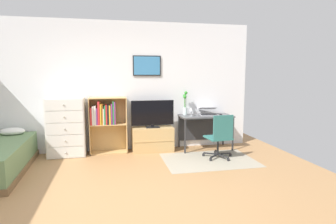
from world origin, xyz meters
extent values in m
plane|color=#A87A4C|center=(0.00, 0.00, 0.00)|extent=(7.20, 7.20, 0.00)
cube|color=white|center=(0.00, 2.43, 1.35)|extent=(6.12, 0.06, 2.70)
cube|color=black|center=(0.79, 2.38, 1.79)|extent=(0.59, 0.02, 0.42)
cube|color=teal|center=(0.79, 2.37, 1.79)|extent=(0.55, 0.01, 0.38)
cube|color=#9E937F|center=(1.81, 1.30, 0.00)|extent=(1.70, 1.20, 0.01)
ellipsoid|color=white|center=(-1.80, 2.11, 0.54)|extent=(0.45, 0.30, 0.14)
cube|color=white|center=(-0.84, 2.16, 0.58)|extent=(0.72, 0.42, 1.16)
cube|color=silver|center=(-0.84, 1.94, 0.12)|extent=(0.68, 0.01, 0.21)
sphere|color=#A59E8C|center=(-0.84, 1.93, 0.12)|extent=(0.03, 0.03, 0.03)
cube|color=silver|center=(-0.84, 1.94, 0.35)|extent=(0.68, 0.01, 0.21)
sphere|color=#A59E8C|center=(-0.84, 1.93, 0.35)|extent=(0.03, 0.03, 0.03)
cube|color=silver|center=(-0.84, 1.94, 0.58)|extent=(0.68, 0.01, 0.21)
sphere|color=#A59E8C|center=(-0.84, 1.93, 0.58)|extent=(0.03, 0.03, 0.03)
cube|color=silver|center=(-0.84, 1.94, 0.81)|extent=(0.68, 0.01, 0.21)
sphere|color=#A59E8C|center=(-0.84, 1.93, 0.81)|extent=(0.03, 0.03, 0.03)
cube|color=silver|center=(-0.84, 1.94, 1.04)|extent=(0.68, 0.01, 0.21)
sphere|color=#A59E8C|center=(-0.84, 1.93, 1.04)|extent=(0.03, 0.03, 0.03)
cube|color=tan|center=(-0.40, 2.22, 0.57)|extent=(0.02, 0.30, 1.15)
cube|color=tan|center=(0.33, 2.22, 0.57)|extent=(0.02, 0.30, 1.15)
cube|color=tan|center=(-0.04, 2.22, 0.01)|extent=(0.75, 0.30, 0.02)
cube|color=tan|center=(-0.04, 2.22, 0.60)|extent=(0.71, 0.30, 0.02)
cube|color=tan|center=(-0.04, 2.22, 1.14)|extent=(0.71, 0.30, 0.02)
cube|color=tan|center=(-0.04, 2.37, 0.57)|extent=(0.75, 0.01, 1.15)
cube|color=red|center=(-0.37, 2.19, 0.78)|extent=(0.03, 0.23, 0.35)
cube|color=white|center=(-0.33, 2.18, 0.79)|extent=(0.04, 0.21, 0.37)
cube|color=white|center=(-0.29, 2.19, 0.80)|extent=(0.04, 0.23, 0.38)
cube|color=#8C388C|center=(-0.25, 2.16, 0.77)|extent=(0.02, 0.17, 0.33)
cube|color=red|center=(-0.22, 2.17, 0.84)|extent=(0.04, 0.18, 0.47)
cube|color=gold|center=(-0.18, 2.19, 0.81)|extent=(0.02, 0.22, 0.42)
cube|color=orange|center=(-0.15, 2.19, 0.81)|extent=(0.02, 0.21, 0.42)
cube|color=white|center=(-0.12, 2.16, 0.77)|extent=(0.02, 0.17, 0.33)
cube|color=#2D8C4C|center=(-0.10, 2.18, 0.79)|extent=(0.03, 0.20, 0.38)
cube|color=red|center=(-0.07, 2.17, 0.80)|extent=(0.03, 0.18, 0.40)
cube|color=black|center=(-0.03, 2.19, 0.81)|extent=(0.02, 0.22, 0.40)
cube|color=gold|center=(0.00, 2.17, 0.80)|extent=(0.03, 0.17, 0.38)
cube|color=#8C388C|center=(0.04, 2.18, 0.81)|extent=(0.02, 0.21, 0.41)
cube|color=#2D8C4C|center=(0.07, 2.19, 0.84)|extent=(0.02, 0.22, 0.47)
cube|color=#8C388C|center=(0.10, 2.18, 0.83)|extent=(0.02, 0.19, 0.46)
cube|color=tan|center=(0.87, 2.17, 0.25)|extent=(0.86, 0.40, 0.50)
cube|color=tan|center=(0.87, 1.97, 0.25)|extent=(0.86, 0.01, 0.02)
cube|color=black|center=(0.87, 2.15, 0.51)|extent=(0.28, 0.16, 0.02)
cube|color=black|center=(0.87, 2.15, 0.55)|extent=(0.06, 0.04, 0.05)
cube|color=black|center=(0.87, 2.15, 0.82)|extent=(0.89, 0.02, 0.52)
cube|color=black|center=(0.87, 2.14, 0.82)|extent=(0.86, 0.01, 0.49)
cube|color=#4C4C4F|center=(2.01, 2.09, 0.72)|extent=(1.10, 0.57, 0.03)
cube|color=#2D2D30|center=(1.49, 1.83, 0.35)|extent=(0.03, 0.03, 0.71)
cube|color=#2D2D30|center=(2.54, 1.83, 0.35)|extent=(0.03, 0.03, 0.71)
cube|color=#2D2D30|center=(1.49, 2.34, 0.35)|extent=(0.03, 0.03, 0.71)
cube|color=#2D2D30|center=(2.54, 2.34, 0.35)|extent=(0.03, 0.03, 0.71)
cube|color=#2D2D30|center=(2.01, 2.36, 0.39)|extent=(1.04, 0.02, 0.50)
cylinder|color=#232326|center=(2.32, 1.45, 0.03)|extent=(0.05, 0.05, 0.05)
cube|color=#232326|center=(2.18, 1.44, 0.07)|extent=(0.28, 0.05, 0.02)
cylinder|color=#232326|center=(2.10, 1.70, 0.03)|extent=(0.05, 0.05, 0.05)
cube|color=#232326|center=(2.07, 1.56, 0.07)|extent=(0.09, 0.28, 0.02)
cylinder|color=#232326|center=(1.80, 1.57, 0.03)|extent=(0.05, 0.05, 0.05)
cube|color=#232326|center=(1.92, 1.50, 0.07)|extent=(0.26, 0.17, 0.02)
cylinder|color=#232326|center=(1.83, 1.24, 0.03)|extent=(0.05, 0.05, 0.05)
cube|color=#232326|center=(1.93, 1.33, 0.07)|extent=(0.23, 0.21, 0.02)
cylinder|color=#232326|center=(2.15, 1.17, 0.03)|extent=(0.05, 0.05, 0.05)
cube|color=#232326|center=(2.09, 1.30, 0.07)|extent=(0.14, 0.27, 0.02)
cylinder|color=#232326|center=(2.04, 1.43, 0.23)|extent=(0.04, 0.04, 0.30)
cube|color=#2D6B66|center=(2.04, 1.43, 0.40)|extent=(0.48, 0.48, 0.03)
cube|color=#2D6B66|center=(2.06, 1.23, 0.64)|extent=(0.40, 0.07, 0.45)
cube|color=#B7B7BC|center=(2.09, 2.09, 0.75)|extent=(0.41, 0.31, 0.01)
cube|color=black|center=(2.09, 2.08, 0.75)|extent=(0.38, 0.28, 0.00)
cube|color=#B7B7BC|center=(2.11, 2.25, 0.87)|extent=(0.41, 0.29, 0.07)
cube|color=navy|center=(2.11, 2.24, 0.87)|extent=(0.39, 0.27, 0.06)
ellipsoid|color=#262628|center=(2.34, 2.06, 0.76)|extent=(0.06, 0.10, 0.03)
cylinder|color=silver|center=(1.60, 2.26, 0.82)|extent=(0.09, 0.09, 0.16)
cylinder|color=#3D8438|center=(1.62, 2.26, 1.00)|extent=(0.01, 0.01, 0.43)
sphere|color=#308B2C|center=(1.62, 2.26, 1.21)|extent=(0.07, 0.07, 0.07)
cylinder|color=#3D8438|center=(1.60, 2.28, 0.97)|extent=(0.01, 0.01, 0.36)
sphere|color=#308B2C|center=(1.60, 2.28, 1.15)|extent=(0.07, 0.07, 0.07)
cylinder|color=#3D8438|center=(1.59, 2.24, 0.96)|extent=(0.01, 0.01, 0.34)
sphere|color=#308B2C|center=(1.59, 2.24, 1.13)|extent=(0.07, 0.07, 0.07)
cylinder|color=silver|center=(1.67, 2.03, 0.74)|extent=(0.06, 0.06, 0.01)
cylinder|color=silver|center=(1.67, 2.03, 0.80)|extent=(0.01, 0.01, 0.10)
cone|color=silver|center=(1.67, 2.03, 0.88)|extent=(0.07, 0.07, 0.07)
camera|label=1|loc=(0.01, -3.54, 1.61)|focal=29.88mm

